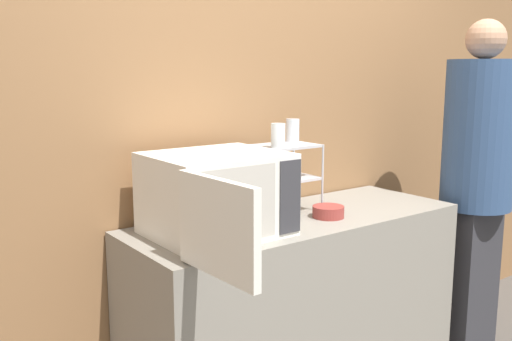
{
  "coord_description": "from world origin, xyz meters",
  "views": [
    {
      "loc": [
        -1.66,
        -1.62,
        1.59
      ],
      "look_at": [
        -0.22,
        0.32,
        1.16
      ],
      "focal_mm": 40.0,
      "sensor_mm": 36.0,
      "label": 1
    }
  ],
  "objects_px": {
    "dish_rack": "(285,164)",
    "glass_front_left": "(278,136)",
    "microwave": "(217,195)",
    "glass_back_right": "(293,130)",
    "bowl": "(328,212)",
    "person": "(477,176)"
  },
  "relations": [
    {
      "from": "microwave",
      "to": "dish_rack",
      "type": "relative_size",
      "value": 2.65
    },
    {
      "from": "dish_rack",
      "to": "glass_back_right",
      "type": "relative_size",
      "value": 2.93
    },
    {
      "from": "dish_rack",
      "to": "bowl",
      "type": "relative_size",
      "value": 2.22
    },
    {
      "from": "microwave",
      "to": "person",
      "type": "bearing_deg",
      "value": -7.92
    },
    {
      "from": "microwave",
      "to": "glass_back_right",
      "type": "height_order",
      "value": "glass_back_right"
    },
    {
      "from": "microwave",
      "to": "bowl",
      "type": "relative_size",
      "value": 5.9
    },
    {
      "from": "microwave",
      "to": "person",
      "type": "xyz_separation_m",
      "value": [
        1.49,
        -0.21,
        -0.06
      ]
    },
    {
      "from": "dish_rack",
      "to": "glass_back_right",
      "type": "height_order",
      "value": "glass_back_right"
    },
    {
      "from": "glass_front_left",
      "to": "dish_rack",
      "type": "bearing_deg",
      "value": 35.32
    },
    {
      "from": "microwave",
      "to": "person",
      "type": "relative_size",
      "value": 0.46
    },
    {
      "from": "microwave",
      "to": "dish_rack",
      "type": "bearing_deg",
      "value": 16.48
    },
    {
      "from": "microwave",
      "to": "glass_back_right",
      "type": "distance_m",
      "value": 0.64
    },
    {
      "from": "glass_back_right",
      "to": "bowl",
      "type": "height_order",
      "value": "glass_back_right"
    },
    {
      "from": "microwave",
      "to": "glass_back_right",
      "type": "xyz_separation_m",
      "value": [
        0.57,
        0.21,
        0.21
      ]
    },
    {
      "from": "person",
      "to": "glass_back_right",
      "type": "bearing_deg",
      "value": 155.64
    },
    {
      "from": "microwave",
      "to": "person",
      "type": "distance_m",
      "value": 1.51
    },
    {
      "from": "microwave",
      "to": "glass_back_right",
      "type": "bearing_deg",
      "value": 20.04
    },
    {
      "from": "microwave",
      "to": "person",
      "type": "height_order",
      "value": "person"
    },
    {
      "from": "dish_rack",
      "to": "glass_front_left",
      "type": "distance_m",
      "value": 0.19
    },
    {
      "from": "glass_back_right",
      "to": "bowl",
      "type": "bearing_deg",
      "value": -92.27
    },
    {
      "from": "microwave",
      "to": "glass_front_left",
      "type": "distance_m",
      "value": 0.43
    },
    {
      "from": "dish_rack",
      "to": "glass_front_left",
      "type": "bearing_deg",
      "value": -144.68
    }
  ]
}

